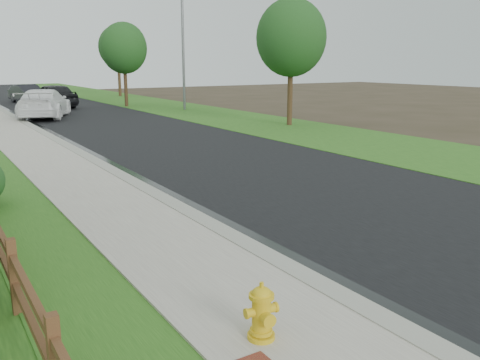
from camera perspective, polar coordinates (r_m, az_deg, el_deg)
ground at (r=6.89m, az=13.40°, el=-16.41°), size 120.00×120.00×0.00m
road at (r=40.27m, az=-19.26°, el=7.65°), size 8.00×90.00×0.02m
curb at (r=39.54m, az=-25.23°, el=7.13°), size 0.40×90.00×0.12m
wet_gutter at (r=39.59m, az=-24.72°, el=7.12°), size 0.50×90.00×0.00m
verge_far at (r=42.35m, az=-10.06°, el=8.43°), size 6.00×90.00×0.04m
fire_hydrant at (r=6.26m, az=2.43°, el=-14.70°), size 0.48×0.38×0.73m
white_suv at (r=33.23m, az=-21.13°, el=8.02°), size 4.49×6.49×1.74m
dark_car_mid at (r=40.47m, az=-20.25°, el=8.88°), size 2.85×5.48×1.78m
dark_car_far at (r=45.95m, az=-22.71°, el=8.93°), size 2.57×4.84×1.51m
streetlight at (r=36.57m, az=-6.71°, el=15.80°), size 2.05×0.73×9.01m
tree_near_right at (r=27.48m, az=5.77°, el=15.59°), size 3.66×3.66×6.58m
tree_mid_right at (r=39.97m, az=-12.91°, el=14.23°), size 3.44×3.44×6.24m
tree_far_right at (r=52.15m, az=-13.57°, el=14.31°), size 3.67×3.67×6.78m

